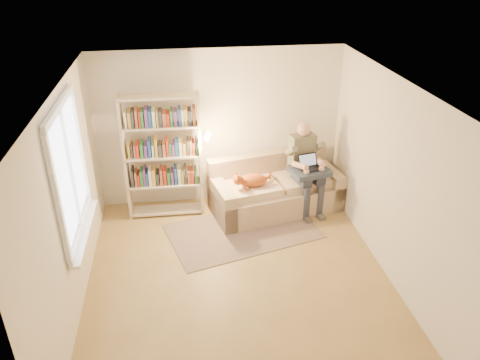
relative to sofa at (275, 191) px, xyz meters
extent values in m
plane|color=olive|center=(-0.86, -1.74, -0.33)|extent=(4.50, 4.50, 0.00)
cube|color=white|center=(-0.86, -1.74, 2.27)|extent=(4.00, 4.50, 0.02)
cube|color=silver|center=(-2.86, -1.74, 0.97)|extent=(0.02, 4.50, 2.60)
cube|color=silver|center=(1.14, -1.74, 0.97)|extent=(0.02, 4.50, 2.60)
cube|color=silver|center=(-0.86, 0.51, 0.97)|extent=(4.00, 0.02, 2.60)
cube|color=silver|center=(-0.86, -3.99, 0.97)|extent=(4.00, 0.02, 2.60)
plane|color=white|center=(-2.83, -1.54, 1.32)|extent=(0.00, 1.50, 1.50)
cube|color=white|center=(-2.82, -1.54, 2.11)|extent=(0.05, 1.50, 0.08)
cube|color=white|center=(-2.82, -1.54, 0.53)|extent=(0.05, 1.50, 0.08)
cube|color=white|center=(-2.82, -1.54, 1.32)|extent=(0.04, 0.05, 1.50)
cube|color=white|center=(-2.78, -1.54, 0.48)|extent=(0.12, 1.52, 0.04)
cube|color=tan|center=(0.01, -0.04, -0.10)|extent=(2.25, 1.36, 0.44)
cube|color=tan|center=(-0.07, 0.32, 0.34)|extent=(2.10, 0.64, 0.45)
cube|color=tan|center=(-0.92, -0.24, -0.01)|extent=(0.40, 0.97, 0.63)
cube|color=tan|center=(0.94, 0.15, -0.01)|extent=(0.40, 0.97, 0.63)
cube|color=beige|center=(-0.44, -0.19, 0.18)|extent=(1.01, 0.80, 0.13)
cube|color=beige|center=(0.48, 0.00, 0.18)|extent=(1.01, 0.80, 0.13)
cube|color=#6C6D58|center=(0.44, 0.08, 0.67)|extent=(0.44, 0.30, 0.56)
sphere|color=tan|center=(0.45, 0.06, 1.05)|extent=(0.22, 0.22, 0.22)
cube|color=#2E3241|center=(0.38, -0.20, 0.33)|extent=(0.25, 0.48, 0.17)
cube|color=#2E3241|center=(0.62, -0.15, 0.33)|extent=(0.25, 0.48, 0.17)
cylinder|color=#2E3241|center=(0.43, -0.42, -0.03)|extent=(0.12, 0.12, 0.59)
cylinder|color=#2E3241|center=(0.66, -0.37, -0.03)|extent=(0.12, 0.12, 0.59)
ellipsoid|color=orange|center=(-0.44, -0.22, 0.34)|extent=(0.50, 0.33, 0.21)
sphere|color=orange|center=(-0.69, -0.32, 0.42)|extent=(0.16, 0.16, 0.16)
cylinder|color=orange|center=(-0.21, -0.12, 0.30)|extent=(0.23, 0.09, 0.06)
cube|color=#283246|center=(0.51, -0.20, 0.44)|extent=(0.68, 0.60, 0.09)
cube|color=black|center=(0.52, -0.24, 0.49)|extent=(0.35, 0.28, 0.02)
cube|color=black|center=(0.49, -0.12, 0.60)|extent=(0.32, 0.16, 0.20)
plane|color=#8CA5CC|center=(0.49, -0.12, 0.60)|extent=(0.30, 0.17, 0.26)
cube|color=beige|center=(-2.38, 0.12, 0.69)|extent=(0.05, 0.31, 2.03)
cube|color=beige|center=(-1.21, 0.10, 0.69)|extent=(0.05, 0.31, 2.03)
cube|color=beige|center=(-1.80, 0.11, -0.27)|extent=(1.21, 0.33, 0.03)
cube|color=beige|center=(-1.80, 0.11, 0.22)|extent=(1.21, 0.33, 0.03)
cube|color=beige|center=(-1.80, 0.11, 0.72)|extent=(1.21, 0.33, 0.03)
cube|color=beige|center=(-1.80, 0.11, 1.21)|extent=(1.21, 0.33, 0.03)
cube|color=beige|center=(-1.80, 0.11, 1.67)|extent=(1.21, 0.33, 0.03)
cube|color=#B2261E|center=(-1.80, 0.11, 0.36)|extent=(1.04, 0.26, 0.24)
cube|color=#267233|center=(-1.80, 0.11, 0.86)|extent=(1.04, 0.26, 0.24)
cube|color=#66337F|center=(-1.80, 0.11, 1.35)|extent=(1.04, 0.26, 0.24)
cylinder|color=beige|center=(-1.30, 0.10, 0.76)|extent=(0.11, 0.11, 0.04)
cone|color=beige|center=(-1.13, -0.04, 1.06)|extent=(0.13, 0.16, 0.17)
cube|color=#7F695C|center=(-0.64, -0.63, -0.32)|extent=(2.51, 1.86, 0.01)
camera|label=1|loc=(-1.55, -6.68, 3.74)|focal=35.00mm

